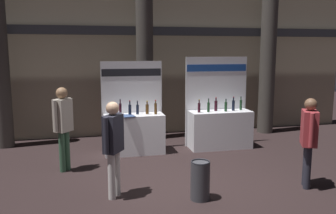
# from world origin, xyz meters

# --- Properties ---
(ground_plane) EXTENTS (26.50, 26.50, 0.00)m
(ground_plane) POSITION_xyz_m (0.00, 0.00, 0.00)
(ground_plane) COLOR black
(hall_colonnade) EXTENTS (13.25, 1.12, 5.54)m
(hall_colonnade) POSITION_xyz_m (0.00, 4.36, 2.72)
(hall_colonnade) COLOR gray
(hall_colonnade) RESTS_ON ground_plane
(exhibitor_booth_0) EXTENTS (1.51, 0.74, 2.24)m
(exhibitor_booth_0) POSITION_xyz_m (-0.50, 2.39, 0.58)
(exhibitor_booth_0) COLOR white
(exhibitor_booth_0) RESTS_ON ground_plane
(exhibitor_booth_1) EXTENTS (1.67, 0.66, 2.33)m
(exhibitor_booth_1) POSITION_xyz_m (1.72, 2.38, 0.59)
(exhibitor_booth_1) COLOR white
(exhibitor_booth_1) RESTS_ON ground_plane
(trash_bin) EXTENTS (0.33, 0.33, 0.67)m
(trash_bin) POSITION_xyz_m (0.22, -0.62, 0.34)
(trash_bin) COLOR #38383D
(trash_bin) RESTS_ON ground_plane
(visitor_1) EXTENTS (0.40, 0.42, 1.76)m
(visitor_1) POSITION_xyz_m (-2.09, 1.39, 1.05)
(visitor_1) COLOR #33563D
(visitor_1) RESTS_ON ground_plane
(visitor_2) EXTENTS (0.38, 0.48, 1.66)m
(visitor_2) POSITION_xyz_m (-1.18, -0.19, 0.98)
(visitor_2) COLOR silver
(visitor_2) RESTS_ON ground_plane
(visitor_4) EXTENTS (0.42, 0.56, 1.66)m
(visitor_4) POSITION_xyz_m (2.30, -0.53, 1.00)
(visitor_4) COLOR #23232D
(visitor_4) RESTS_ON ground_plane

